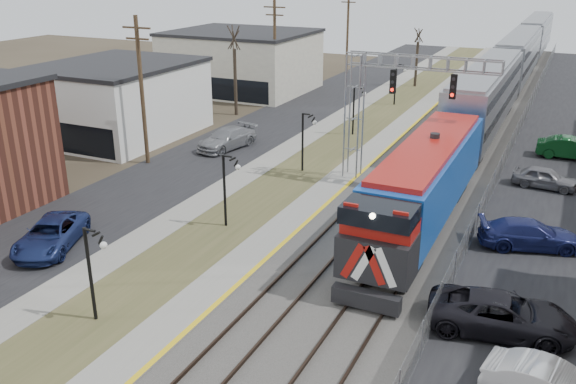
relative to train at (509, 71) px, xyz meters
The scene contains 21 objects.
street_west 28.24m from the train, 127.24° to the right, with size 7.00×120.00×0.04m, color black.
sidewalk 25.78m from the train, 119.20° to the right, with size 2.00×120.00×0.08m, color gray.
grass_median 24.47m from the train, 113.02° to the right, with size 4.00×120.00×0.06m, color #434625.
platform 23.46m from the train, 106.21° to the right, with size 2.00×120.00×0.24m, color gray.
ballast_bed 22.59m from the train, 93.84° to the right, with size 8.00×120.00×0.20m, color #595651.
platform_edge 23.21m from the train, 104.11° to the right, with size 0.24×120.00×0.01m, color gold.
track_near 22.79m from the train, 98.90° to the right, with size 1.58×120.00×0.15m.
track_far 22.52m from the train, 90.00° to the right, with size 1.58×120.00×0.15m.
train is the anchor object (origin of this frame).
signal_gantry 29.80m from the train, 98.29° to the right, with size 9.00×1.07×8.15m.
lampposts 40.23m from the train, 103.66° to the right, with size 0.14×62.14×4.00m.
utility_poles 38.10m from the train, 121.72° to the right, with size 0.28×80.28×10.00m.
fence 22.62m from the train, 83.12° to the right, with size 0.04×120.00×1.60m, color gray.
buildings_west 42.45m from the train, 128.63° to the right, with size 14.00×67.00×7.00m.
bare_trees 25.89m from the train, 134.55° to the right, with size 12.30×42.30×5.95m.
car_lot_c 43.76m from the train, 83.38° to the right, with size 2.52×5.47×1.52m, color black.
car_lot_d 35.69m from the train, 81.40° to the right, with size 1.98×4.86×1.41m, color navy.
car_lot_e 26.54m from the train, 78.20° to the right, with size 1.55×3.85×1.31m, color slate.
car_lot_f 19.98m from the train, 70.46° to the right, with size 1.60×4.60×1.51m, color #0C3F19.
car_street_a 48.07m from the train, 109.28° to the right, with size 2.34×5.07×1.41m, color navy.
car_street_b 31.87m from the train, 121.77° to the right, with size 2.13×5.23×1.52m, color gray.
Camera 1 is at (11.71, -7.43, 13.34)m, focal length 38.00 mm.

